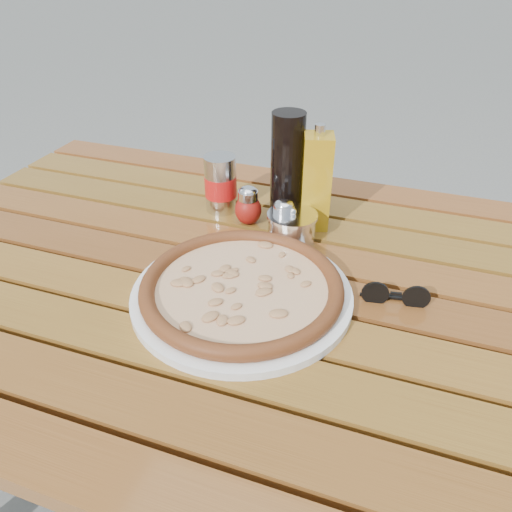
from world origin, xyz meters
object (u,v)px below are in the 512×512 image
(dark_bottle, at_px, (287,167))
(parmesan_tin, at_px, (292,227))
(pizza, at_px, (242,287))
(table, at_px, (252,310))
(olive_oil_cruet, at_px, (316,182))
(sunglasses, at_px, (395,296))
(pepper_shaker, at_px, (248,206))
(soda_can, at_px, (221,184))
(oregano_shaker, at_px, (283,220))
(plate, at_px, (242,294))

(dark_bottle, relative_size, parmesan_tin, 1.86)
(pizza, bearing_deg, table, 94.16)
(olive_oil_cruet, xyz_separation_m, sunglasses, (0.18, -0.20, -0.08))
(pizza, bearing_deg, sunglasses, 16.25)
(table, xyz_separation_m, sunglasses, (0.24, 0.01, 0.09))
(parmesan_tin, bearing_deg, dark_bottle, 113.49)
(table, distance_m, sunglasses, 0.26)
(pepper_shaker, bearing_deg, dark_bottle, 38.91)
(table, bearing_deg, pepper_shaker, 112.28)
(dark_bottle, bearing_deg, parmesan_tin, -66.51)
(soda_can, bearing_deg, olive_oil_cruet, -0.08)
(oregano_shaker, bearing_deg, pizza, -92.25)
(oregano_shaker, height_order, soda_can, soda_can)
(pepper_shaker, xyz_separation_m, olive_oil_cruet, (0.13, 0.04, 0.06))
(dark_bottle, xyz_separation_m, soda_can, (-0.14, -0.02, -0.05))
(sunglasses, bearing_deg, pizza, -173.31)
(plate, height_order, olive_oil_cruet, olive_oil_cruet)
(olive_oil_cruet, xyz_separation_m, parmesan_tin, (-0.03, -0.07, -0.07))
(parmesan_tin, bearing_deg, table, -103.15)
(dark_bottle, bearing_deg, soda_can, -173.54)
(table, height_order, oregano_shaker, oregano_shaker)
(parmesan_tin, bearing_deg, pizza, -97.84)
(oregano_shaker, bearing_deg, soda_can, 157.00)
(soda_can, bearing_deg, plate, -61.07)
(pizza, xyz_separation_m, oregano_shaker, (0.01, 0.20, 0.02))
(table, xyz_separation_m, plate, (0.00, -0.06, 0.08))
(pepper_shaker, distance_m, soda_can, 0.09)
(oregano_shaker, height_order, sunglasses, oregano_shaker)
(dark_bottle, xyz_separation_m, parmesan_tin, (0.04, -0.09, -0.08))
(plate, bearing_deg, sunglasses, 16.25)
(plate, bearing_deg, dark_bottle, 92.30)
(pepper_shaker, distance_m, dark_bottle, 0.11)
(soda_can, bearing_deg, sunglasses, -27.58)
(pepper_shaker, distance_m, parmesan_tin, 0.11)
(pizza, distance_m, olive_oil_cruet, 0.29)
(plate, xyz_separation_m, sunglasses, (0.24, 0.07, 0.01))
(plate, relative_size, soda_can, 3.00)
(parmesan_tin, xyz_separation_m, sunglasses, (0.21, -0.13, -0.01))
(olive_oil_cruet, bearing_deg, soda_can, 179.92)
(pepper_shaker, distance_m, sunglasses, 0.35)
(dark_bottle, distance_m, sunglasses, 0.34)
(plate, height_order, parmesan_tin, parmesan_tin)
(plate, distance_m, pepper_shaker, 0.25)
(pizza, xyz_separation_m, soda_can, (-0.15, 0.27, 0.04))
(soda_can, xyz_separation_m, sunglasses, (0.39, -0.20, -0.04))
(plate, bearing_deg, soda_can, 118.93)
(table, relative_size, soda_can, 11.67)
(soda_can, xyz_separation_m, parmesan_tin, (0.18, -0.07, -0.03))
(pepper_shaker, relative_size, parmesan_tin, 0.69)
(oregano_shaker, bearing_deg, pepper_shaker, 159.61)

